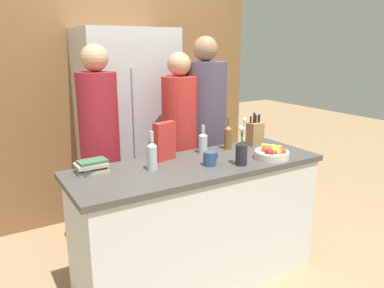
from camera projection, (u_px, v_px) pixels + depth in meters
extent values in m
plane|color=#A37F5B|center=(197.00, 278.00, 2.83)|extent=(14.00, 14.00, 0.00)
cube|color=silver|center=(198.00, 225.00, 2.72)|extent=(1.73, 0.62, 0.87)
cube|color=#474442|center=(198.00, 166.00, 2.61)|extent=(1.80, 0.64, 0.04)
cube|color=brown|center=(118.00, 87.00, 3.76)|extent=(3.00, 0.12, 2.60)
cube|color=#B7B7BC|center=(128.00, 130.00, 3.53)|extent=(0.85, 0.60, 1.86)
cylinder|color=#B7B7BC|center=(135.00, 127.00, 3.22)|extent=(0.02, 0.02, 1.02)
cylinder|color=silver|center=(272.00, 155.00, 2.71)|extent=(0.25, 0.25, 0.05)
torus|color=silver|center=(272.00, 152.00, 2.70)|extent=(0.25, 0.25, 0.02)
sphere|color=#C64C23|center=(266.00, 150.00, 2.71)|extent=(0.07, 0.07, 0.07)
sphere|color=red|center=(270.00, 153.00, 2.63)|extent=(0.07, 0.07, 0.07)
sphere|color=red|center=(281.00, 152.00, 2.68)|extent=(0.08, 0.08, 0.08)
sphere|color=red|center=(272.00, 150.00, 2.71)|extent=(0.06, 0.06, 0.06)
sphere|color=#99B233|center=(273.00, 152.00, 2.69)|extent=(0.07, 0.07, 0.07)
cylinder|color=yellow|center=(276.00, 149.00, 2.70)|extent=(0.10, 0.15, 0.03)
cylinder|color=yellow|center=(271.00, 147.00, 2.71)|extent=(0.10, 0.14, 0.03)
cube|color=#A87A4C|center=(255.00, 134.00, 3.06)|extent=(0.11, 0.10, 0.18)
cylinder|color=black|center=(251.00, 120.00, 3.02)|extent=(0.01, 0.01, 0.07)
cylinder|color=black|center=(254.00, 119.00, 3.01)|extent=(0.01, 0.01, 0.09)
cylinder|color=black|center=(255.00, 119.00, 3.03)|extent=(0.01, 0.01, 0.09)
cylinder|color=black|center=(256.00, 119.00, 3.04)|extent=(0.01, 0.01, 0.07)
cylinder|color=black|center=(258.00, 119.00, 3.04)|extent=(0.01, 0.01, 0.07)
cylinder|color=black|center=(259.00, 119.00, 3.05)|extent=(0.01, 0.01, 0.08)
cylinder|color=#232328|center=(241.00, 155.00, 2.55)|extent=(0.08, 0.08, 0.14)
cylinder|color=#477538|center=(243.00, 132.00, 2.51)|extent=(0.01, 0.02, 0.17)
sphere|color=white|center=(244.00, 120.00, 2.49)|extent=(0.03, 0.03, 0.03)
cylinder|color=#477538|center=(242.00, 136.00, 2.52)|extent=(0.01, 0.01, 0.12)
sphere|color=white|center=(242.00, 128.00, 2.51)|extent=(0.03, 0.03, 0.03)
cylinder|color=#477538|center=(241.00, 137.00, 2.51)|extent=(0.01, 0.02, 0.11)
sphere|color=white|center=(241.00, 129.00, 2.49)|extent=(0.04, 0.04, 0.04)
cylinder|color=#477538|center=(242.00, 137.00, 2.51)|extent=(0.02, 0.01, 0.11)
sphere|color=white|center=(243.00, 129.00, 2.49)|extent=(0.02, 0.02, 0.02)
cube|color=red|center=(165.00, 141.00, 2.65)|extent=(0.17, 0.10, 0.27)
cylinder|color=#334770|center=(210.00, 159.00, 2.55)|extent=(0.09, 0.09, 0.10)
torus|color=#334770|center=(215.00, 157.00, 2.58)|extent=(0.07, 0.03, 0.07)
cube|color=#B7A88E|center=(92.00, 170.00, 2.42)|extent=(0.21, 0.15, 0.02)
cube|color=#2D334C|center=(92.00, 168.00, 2.41)|extent=(0.17, 0.14, 0.02)
cube|color=#B7A88E|center=(91.00, 165.00, 2.41)|extent=(0.20, 0.14, 0.02)
cube|color=#3D6047|center=(92.00, 162.00, 2.40)|extent=(0.19, 0.12, 0.02)
cylinder|color=brown|center=(228.00, 139.00, 2.94)|extent=(0.06, 0.06, 0.16)
cone|color=brown|center=(228.00, 127.00, 2.92)|extent=(0.06, 0.06, 0.03)
cylinder|color=brown|center=(228.00, 121.00, 2.91)|extent=(0.02, 0.02, 0.07)
cylinder|color=#B2BCC1|center=(152.00, 158.00, 2.44)|extent=(0.07, 0.07, 0.16)
cone|color=#B2BCC1|center=(152.00, 144.00, 2.41)|extent=(0.07, 0.07, 0.03)
cylinder|color=#B2BCC1|center=(152.00, 136.00, 2.40)|extent=(0.03, 0.03, 0.07)
cylinder|color=#B2BCC1|center=(203.00, 144.00, 2.84)|extent=(0.07, 0.07, 0.13)
cone|color=#B2BCC1|center=(203.00, 134.00, 2.82)|extent=(0.07, 0.07, 0.03)
cylinder|color=#B2BCC1|center=(203.00, 129.00, 2.81)|extent=(0.03, 0.03, 0.06)
cube|color=#383842|center=(104.00, 212.00, 3.00)|extent=(0.26, 0.20, 0.83)
cylinder|color=maroon|center=(98.00, 119.00, 2.80)|extent=(0.30, 0.30, 0.69)
sphere|color=tan|center=(94.00, 58.00, 2.69)|extent=(0.20, 0.20, 0.20)
cube|color=#383842|center=(180.00, 198.00, 3.31)|extent=(0.24, 0.16, 0.80)
cylinder|color=red|center=(180.00, 117.00, 3.12)|extent=(0.30, 0.30, 0.66)
sphere|color=tan|center=(179.00, 64.00, 3.01)|extent=(0.19, 0.19, 0.19)
cube|color=#383842|center=(204.00, 189.00, 3.44)|extent=(0.34, 0.28, 0.86)
cylinder|color=#4C4256|center=(205.00, 104.00, 3.24)|extent=(0.37, 0.37, 0.72)
sphere|color=#996B4C|center=(205.00, 49.00, 3.12)|extent=(0.21, 0.21, 0.21)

